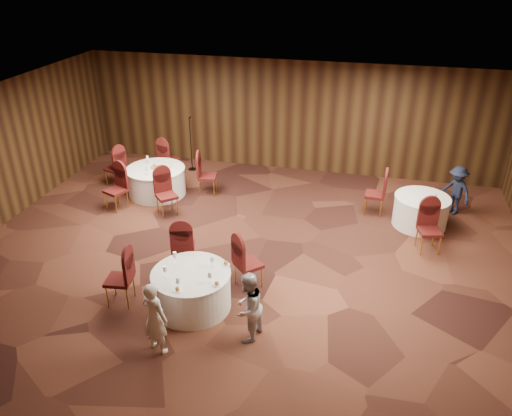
% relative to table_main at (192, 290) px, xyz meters
% --- Properties ---
extents(ground, '(12.00, 12.00, 0.00)m').
position_rel_table_main_xyz_m(ground, '(0.50, 1.85, -0.38)').
color(ground, black).
rests_on(ground, ground).
extents(room_shell, '(12.00, 12.00, 12.00)m').
position_rel_table_main_xyz_m(room_shell, '(0.50, 1.85, 1.59)').
color(room_shell, silver).
rests_on(room_shell, ground).
extents(table_main, '(1.44, 1.44, 0.74)m').
position_rel_table_main_xyz_m(table_main, '(0.00, 0.00, 0.00)').
color(table_main, white).
rests_on(table_main, ground).
extents(table_left, '(1.55, 1.55, 0.74)m').
position_rel_table_main_xyz_m(table_left, '(-2.58, 4.28, 0.00)').
color(table_left, white).
rests_on(table_left, ground).
extents(table_right, '(1.28, 1.28, 0.74)m').
position_rel_table_main_xyz_m(table_right, '(4.20, 4.18, 0.00)').
color(table_right, white).
rests_on(table_right, ground).
extents(chairs_main, '(2.85, 1.98, 1.00)m').
position_rel_table_main_xyz_m(chairs_main, '(-0.37, 0.62, 0.12)').
color(chairs_main, '#3A0B0D').
rests_on(chairs_main, ground).
extents(chairs_left, '(3.29, 2.90, 1.00)m').
position_rel_table_main_xyz_m(chairs_left, '(-2.59, 4.24, 0.12)').
color(chairs_left, '#3A0B0D').
rests_on(chairs_left, ground).
extents(chairs_right, '(1.80, 2.14, 1.00)m').
position_rel_table_main_xyz_m(chairs_right, '(3.72, 3.80, 0.12)').
color(chairs_right, '#3A0B0D').
rests_on(chairs_right, ground).
extents(tabletop_main, '(1.08, 1.10, 0.22)m').
position_rel_table_main_xyz_m(tabletop_main, '(0.15, -0.09, 0.47)').
color(tabletop_main, silver).
rests_on(tabletop_main, table_main).
extents(tabletop_left, '(0.79, 0.79, 0.22)m').
position_rel_table_main_xyz_m(tabletop_left, '(-2.58, 4.27, 0.45)').
color(tabletop_left, silver).
rests_on(tabletop_left, table_left).
extents(tabletop_right, '(0.08, 0.08, 0.22)m').
position_rel_table_main_xyz_m(tabletop_right, '(4.43, 3.97, 0.52)').
color(tabletop_right, silver).
rests_on(tabletop_right, table_right).
extents(mic_stand, '(0.24, 0.24, 1.62)m').
position_rel_table_main_xyz_m(mic_stand, '(-2.24, 6.08, 0.10)').
color(mic_stand, black).
rests_on(mic_stand, ground).
extents(woman_a, '(0.57, 0.47, 1.33)m').
position_rel_table_main_xyz_m(woman_a, '(-0.17, -1.20, 0.29)').
color(woman_a, white).
rests_on(woman_a, ground).
extents(woman_b, '(0.62, 0.72, 1.28)m').
position_rel_table_main_xyz_m(woman_b, '(1.21, -0.57, 0.27)').
color(woman_b, silver).
rests_on(woman_b, ground).
extents(man_c, '(0.90, 0.90, 1.25)m').
position_rel_table_main_xyz_m(man_c, '(5.04, 5.01, 0.25)').
color(man_c, black).
rests_on(man_c, ground).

